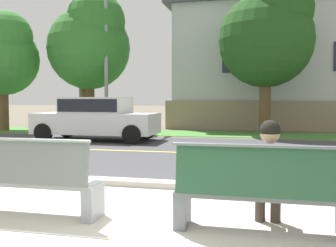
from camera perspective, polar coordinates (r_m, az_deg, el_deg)
name	(u,v)px	position (r m, az deg, el deg)	size (l,w,h in m)	color
ground_plane	(211,147)	(11.96, 6.44, -3.47)	(140.00, 140.00, 0.00)	#665B4C
sidewalk_pavement	(134,225)	(4.65, -5.05, -14.81)	(44.00, 3.60, 0.01)	beige
curb_edge	(171,185)	(6.45, 0.44, -9.09)	(44.00, 0.30, 0.11)	#ADA89E
street_asphalt	(205,153)	(10.49, 5.47, -4.44)	(52.00, 8.00, 0.01)	#424247
road_centre_line	(205,153)	(10.48, 5.47, -4.42)	(48.00, 0.14, 0.01)	#E0CC4C
far_verge_grass	(224,134)	(16.28, 8.25, -1.56)	(48.00, 2.80, 0.02)	#478438
bench_left	(26,181)	(5.17, -20.32, -7.94)	(1.89, 0.48, 1.01)	#9EA0A8
bench_right	(261,193)	(4.34, 13.55, -10.04)	(1.89, 0.48, 1.01)	slate
seated_person_grey	(269,171)	(4.46, 14.75, -6.83)	(0.52, 0.68, 1.25)	#47382D
car_white_far	(96,117)	(13.88, -10.56, 1.02)	(4.30, 1.86, 1.54)	silver
streetlamp	(107,32)	(17.44, -8.98, 13.28)	(0.24, 2.10, 7.78)	gray
shade_tree_far_left	(4,54)	(19.45, -23.19, 9.43)	(3.30, 3.30, 5.44)	brown
shade_tree_left	(91,42)	(18.70, -11.39, 11.75)	(3.86, 3.86, 6.36)	brown
shade_tree_centre	(269,33)	(16.75, 14.77, 12.86)	(3.91, 3.91, 6.45)	brown
palm_tree_tall	(81,2)	(19.44, -12.73, 17.15)	(2.09, 1.98, 7.51)	brown
garden_wall	(305,116)	(18.60, 19.60, 1.05)	(13.00, 0.36, 1.40)	gray
house_across_street	(284,63)	(21.79, 16.82, 8.56)	(11.81, 6.91, 6.71)	#B7BCC1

